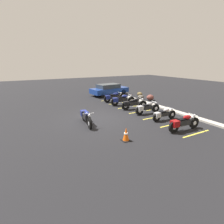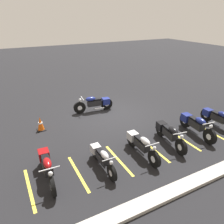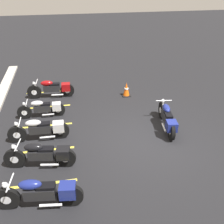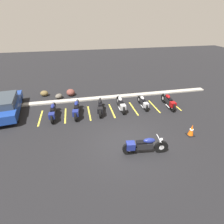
{
  "view_description": "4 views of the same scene",
  "coord_description": "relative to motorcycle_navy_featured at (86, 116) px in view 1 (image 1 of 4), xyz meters",
  "views": [
    {
      "loc": [
        10.37,
        -4.4,
        3.75
      ],
      "look_at": [
        0.74,
        0.88,
        0.56
      ],
      "focal_mm": 28.0,
      "sensor_mm": 36.0,
      "label": 1
    },
    {
      "loc": [
        5.06,
        9.73,
        5.12
      ],
      "look_at": [
        0.51,
        1.04,
        0.68
      ],
      "focal_mm": 35.0,
      "sensor_mm": 36.0,
      "label": 2
    },
    {
      "loc": [
        -7.53,
        2.76,
        5.54
      ],
      "look_at": [
        0.91,
        1.22,
        0.78
      ],
      "focal_mm": 42.0,
      "sensor_mm": 36.0,
      "label": 3
    },
    {
      "loc": [
        -2.28,
        -7.01,
        5.98
      ],
      "look_at": [
        -0.28,
        2.34,
        0.71
      ],
      "focal_mm": 28.0,
      "sensor_mm": 36.0,
      "label": 4
    }
  ],
  "objects": [
    {
      "name": "concrete_curb",
      "position": [
        -0.58,
        6.89,
        -0.41
      ],
      "size": [
        18.0,
        0.5,
        0.12
      ],
      "primitive_type": "cube",
      "color": "#A8A399",
      "rests_on": "ground"
    },
    {
      "name": "landscape_rock_1",
      "position": [
        -3.42,
        8.07,
        -0.19
      ],
      "size": [
        0.81,
        0.87,
        0.56
      ],
      "primitive_type": "ellipsoid",
      "rotation": [
        0.0,
        0.0,
        1.76
      ],
      "color": "brown",
      "rests_on": "ground"
    },
    {
      "name": "parked_bike_2",
      "position": [
        -1.41,
        4.57,
        -0.01
      ],
      "size": [
        0.73,
        2.22,
        0.88
      ],
      "rotation": [
        0.0,
        0.0,
        1.42
      ],
      "color": "black",
      "rests_on": "ground"
    },
    {
      "name": "stall_line_6",
      "position": [
        4.34,
        4.65,
        -0.47
      ],
      "size": [
        0.1,
        2.1,
        0.0
      ],
      "primitive_type": "cube",
      "color": "gold",
      "rests_on": "ground"
    },
    {
      "name": "landscape_rock_2",
      "position": [
        -5.61,
        8.45,
        -0.24
      ],
      "size": [
        0.76,
        0.7,
        0.46
      ],
      "primitive_type": "ellipsoid",
      "rotation": [
        0.0,
        0.0,
        2.91
      ],
      "color": "brown",
      "rests_on": "ground"
    },
    {
      "name": "ground",
      "position": [
        -0.58,
        0.87,
        -0.47
      ],
      "size": [
        60.0,
        60.0,
        0.0
      ],
      "primitive_type": "plane",
      "color": "black"
    },
    {
      "name": "motorcycle_navy_featured",
      "position": [
        0.0,
        0.0,
        0.0
      ],
      "size": [
        2.26,
        0.69,
        0.89
      ],
      "rotation": [
        0.0,
        0.0,
        -0.12
      ],
      "color": "black",
      "rests_on": "ground"
    },
    {
      "name": "stall_line_5",
      "position": [
        2.71,
        4.65,
        -0.47
      ],
      "size": [
        0.1,
        2.1,
        0.0
      ],
      "primitive_type": "cube",
      "color": "gold",
      "rests_on": "ground"
    },
    {
      "name": "landscape_rock_0",
      "position": [
        -4.38,
        7.64,
        -0.27
      ],
      "size": [
        0.79,
        0.79,
        0.41
      ],
      "primitive_type": "ellipsoid",
      "rotation": [
        0.0,
        0.0,
        0.82
      ],
      "color": "#5B554C",
      "rests_on": "ground"
    },
    {
      "name": "parked_bike_5",
      "position": [
        3.67,
        4.34,
        -0.01
      ],
      "size": [
        0.62,
        2.22,
        0.87
      ],
      "rotation": [
        0.0,
        0.0,
        1.52
      ],
      "color": "black",
      "rests_on": "ground"
    },
    {
      "name": "stall_line_2",
      "position": [
        -2.19,
        4.65,
        -0.47
      ],
      "size": [
        0.1,
        2.1,
        0.0
      ],
      "primitive_type": "cube",
      "color": "gold",
      "rests_on": "ground"
    },
    {
      "name": "stall_line_3",
      "position": [
        -0.56,
        4.65,
        -0.47
      ],
      "size": [
        0.1,
        2.1,
        0.0
      ],
      "primitive_type": "cube",
      "color": "gold",
      "rests_on": "ground"
    },
    {
      "name": "car_blue",
      "position": [
        -7.77,
        5.73,
        0.21
      ],
      "size": [
        2.32,
        4.49,
        1.29
      ],
      "rotation": [
        0.0,
        0.0,
        1.69
      ],
      "color": "black",
      "rests_on": "ground"
    },
    {
      "name": "parked_bike_1",
      "position": [
        -3.03,
        4.51,
        0.01
      ],
      "size": [
        0.7,
        2.31,
        0.91
      ],
      "rotation": [
        0.0,
        0.0,
        1.45
      ],
      "color": "black",
      "rests_on": "ground"
    },
    {
      "name": "stall_line_1",
      "position": [
        -3.82,
        4.65,
        -0.47
      ],
      "size": [
        0.1,
        2.1,
        0.0
      ],
      "primitive_type": "cube",
      "color": "gold",
      "rests_on": "ground"
    },
    {
      "name": "parked_bike_3",
      "position": [
        0.11,
        4.69,
        -0.02
      ],
      "size": [
        0.61,
        2.17,
        0.85
      ],
      "rotation": [
        0.0,
        0.0,
        1.56
      ],
      "color": "black",
      "rests_on": "ground"
    },
    {
      "name": "traffic_cone",
      "position": [
        3.22,
        0.85,
        -0.15
      ],
      "size": [
        0.4,
        0.4,
        0.69
      ],
      "color": "black",
      "rests_on": "ground"
    },
    {
      "name": "stall_line_4",
      "position": [
        1.08,
        4.65,
        -0.47
      ],
      "size": [
        0.1,
        2.1,
        0.0
      ],
      "primitive_type": "cube",
      "color": "gold",
      "rests_on": "ground"
    },
    {
      "name": "parked_bike_4",
      "position": [
        1.81,
        4.71,
        -0.07
      ],
      "size": [
        0.55,
        1.95,
        0.77
      ],
      "rotation": [
        0.0,
        0.0,
        1.57
      ],
      "color": "black",
      "rests_on": "ground"
    },
    {
      "name": "parked_bike_0",
      "position": [
        -4.56,
        4.49,
        -0.01
      ],
      "size": [
        0.62,
        2.21,
        0.87
      ],
      "rotation": [
        0.0,
        0.0,
        1.55
      ],
      "color": "black",
      "rests_on": "ground"
    },
    {
      "name": "stall_line_0",
      "position": [
        -5.45,
        4.65,
        -0.47
      ],
      "size": [
        0.1,
        2.1,
        0.0
      ],
      "primitive_type": "cube",
      "color": "gold",
      "rests_on": "ground"
    }
  ]
}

